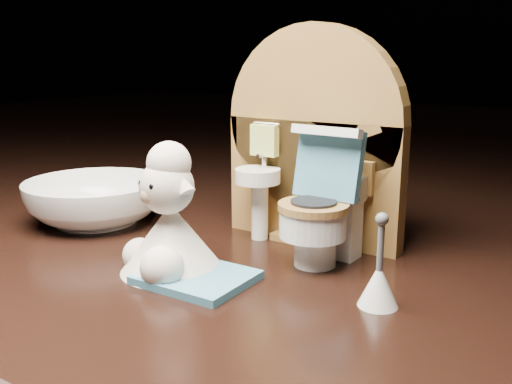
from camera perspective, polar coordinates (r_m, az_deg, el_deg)
backdrop_panel at (r=0.40m, az=5.64°, el=4.30°), size 0.13×0.05×0.15m
toy_toilet at (r=0.36m, az=6.66°, el=-2.16°), size 0.05×0.06×0.09m
bath_mat at (r=0.34m, az=-5.97°, el=-8.49°), size 0.06×0.05×0.00m
toilet_brush at (r=0.31m, az=12.17°, el=-8.79°), size 0.02×0.02×0.05m
plush_lamb at (r=0.35m, az=-8.71°, el=-3.47°), size 0.06×0.07×0.08m
ceramic_bowl at (r=0.47m, az=-15.75°, el=-0.94°), size 0.13×0.13×0.03m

